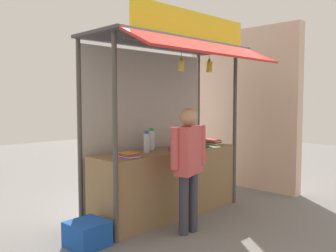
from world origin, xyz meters
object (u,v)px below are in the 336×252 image
(water_bottle_far_left, at_px, (190,138))
(magazine_stack_center, at_px, (212,142))
(magazine_stack_rear_center, at_px, (129,155))
(water_bottle_mid_right, at_px, (147,142))
(vendor_person, at_px, (189,158))
(water_bottle_back_left, at_px, (152,140))
(banana_bunch_rightmost, at_px, (181,66))
(water_bottle_back_right, at_px, (201,135))
(magazine_stack_right, at_px, (179,149))
(magazine_stack_front_left, at_px, (197,148))
(banana_bunch_inner_right, at_px, (209,66))
(plastic_crate, at_px, (87,234))

(water_bottle_far_left, xyz_separation_m, magazine_stack_center, (0.29, -0.21, -0.07))
(magazine_stack_rear_center, bearing_deg, water_bottle_mid_right, 22.97)
(water_bottle_mid_right, distance_m, vendor_person, 0.78)
(water_bottle_back_left, xyz_separation_m, banana_bunch_rightmost, (-0.04, -0.63, 1.03))
(water_bottle_back_right, height_order, magazine_stack_center, water_bottle_back_right)
(magazine_stack_center, bearing_deg, water_bottle_back_right, 80.65)
(water_bottle_back_right, distance_m, magazine_stack_right, 1.00)
(water_bottle_mid_right, bearing_deg, magazine_stack_front_left, -20.85)
(water_bottle_far_left, xyz_separation_m, vendor_person, (-1.03, -0.90, -0.11))
(vendor_person, bearing_deg, water_bottle_back_right, -162.44)
(water_bottle_mid_right, xyz_separation_m, banana_bunch_inner_right, (0.77, -0.48, 1.06))
(water_bottle_back_left, xyz_separation_m, magazine_stack_right, (0.23, -0.32, -0.13))
(banana_bunch_rightmost, bearing_deg, magazine_stack_rear_center, 156.99)
(banana_bunch_rightmost, height_order, plastic_crate, banana_bunch_rightmost)
(magazine_stack_rear_center, relative_size, banana_bunch_rightmost, 0.79)
(magazine_stack_rear_center, height_order, banana_bunch_rightmost, banana_bunch_rightmost)
(water_bottle_far_left, relative_size, water_bottle_back_left, 0.78)
(magazine_stack_front_left, relative_size, magazine_stack_rear_center, 1.25)
(plastic_crate, bearing_deg, magazine_stack_rear_center, 3.72)
(water_bottle_back_right, bearing_deg, magazine_stack_right, -158.65)
(water_bottle_far_left, relative_size, vendor_person, 0.16)
(banana_bunch_inner_right, bearing_deg, water_bottle_far_left, 65.15)
(water_bottle_mid_right, height_order, water_bottle_back_right, water_bottle_mid_right)
(magazine_stack_center, xyz_separation_m, plastic_crate, (-2.46, -0.16, -0.85))
(water_bottle_mid_right, distance_m, banana_bunch_rightmost, 1.16)
(water_bottle_back_left, xyz_separation_m, plastic_crate, (-1.35, -0.39, -0.95))
(magazine_stack_front_left, relative_size, vendor_person, 0.20)
(water_bottle_back_right, xyz_separation_m, banana_bunch_inner_right, (-0.62, -0.67, 1.07))
(water_bottle_back_right, distance_m, water_bottle_far_left, 0.34)
(water_bottle_back_left, bearing_deg, vendor_person, -102.73)
(water_bottle_far_left, xyz_separation_m, water_bottle_back_left, (-0.82, 0.02, 0.03))
(magazine_stack_front_left, distance_m, magazine_stack_rear_center, 1.21)
(magazine_stack_right, distance_m, banana_bunch_inner_right, 1.26)
(banana_bunch_inner_right, bearing_deg, magazine_stack_right, 134.72)
(banana_bunch_rightmost, relative_size, plastic_crate, 0.77)
(water_bottle_back_right, height_order, banana_bunch_rightmost, banana_bunch_rightmost)
(banana_bunch_rightmost, xyz_separation_m, plastic_crate, (-1.31, 0.24, -1.98))
(magazine_stack_center, bearing_deg, magazine_stack_rear_center, -176.23)
(water_bottle_far_left, xyz_separation_m, magazine_stack_right, (-0.59, -0.30, -0.10))
(magazine_stack_front_left, xyz_separation_m, banana_bunch_inner_right, (0.03, -0.20, 1.18))
(water_bottle_mid_right, height_order, magazine_stack_right, water_bottle_mid_right)
(water_bottle_back_right, relative_size, magazine_stack_front_left, 0.89)
(water_bottle_far_left, relative_size, magazine_stack_rear_center, 0.97)
(magazine_stack_front_left, bearing_deg, magazine_stack_right, 157.88)
(water_bottle_back_right, xyz_separation_m, magazine_stack_rear_center, (-1.86, -0.39, -0.10))
(water_bottle_far_left, distance_m, vendor_person, 1.37)
(water_bottle_back_left, distance_m, vendor_person, 0.96)
(banana_bunch_inner_right, distance_m, plastic_crate, 2.77)
(water_bottle_far_left, bearing_deg, banana_bunch_inner_right, -114.85)
(vendor_person, bearing_deg, banana_bunch_inner_right, -176.44)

